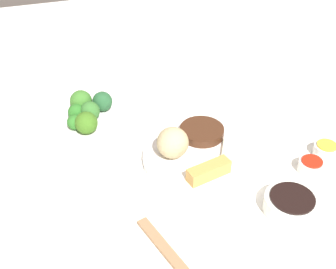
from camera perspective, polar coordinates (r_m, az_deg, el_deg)
name	(u,v)px	position (r m, az deg, el deg)	size (l,w,h in m)	color
tabletop	(204,163)	(0.97, 4.80, -3.82)	(2.20, 2.20, 0.02)	white
main_plate	(205,157)	(0.96, 4.88, -3.01)	(0.27, 0.27, 0.02)	white
rice_scoop	(173,143)	(0.93, 0.62, -1.09)	(0.07, 0.07, 0.07)	tan
spring_roll	(209,171)	(0.89, 5.43, -4.85)	(0.09, 0.03, 0.03)	gold
crab_rangoon_wonton	(237,151)	(0.96, 9.17, -2.24)	(0.08, 0.07, 0.01)	beige
stir_fry_heap	(202,132)	(1.00, 4.51, 0.39)	(0.10, 0.10, 0.02)	#432516
broccoli_plate	(92,122)	(1.08, -10.12, 1.69)	(0.23, 0.23, 0.01)	white
broccoli_floret_0	(90,111)	(1.06, -10.33, 3.08)	(0.05, 0.05, 0.05)	#356F2D
broccoli_floret_1	(86,123)	(1.02, -10.81, 1.53)	(0.05, 0.05, 0.05)	#3C6D1E
broccoli_floret_2	(75,122)	(1.04, -12.27, 1.61)	(0.04, 0.04, 0.04)	#2D6D24
broccoli_floret_3	(81,101)	(1.10, -11.48, 4.36)	(0.06, 0.06, 0.06)	#3B742A
broccoli_floret_4	(102,101)	(1.09, -8.72, 4.37)	(0.05, 0.05, 0.05)	#255730
broccoli_floret_5	(76,112)	(1.07, -12.08, 2.91)	(0.04, 0.04, 0.04)	#2C6E24
soy_sauce_bowl	(291,205)	(0.87, 16.01, -8.97)	(0.10, 0.10, 0.03)	white
soy_sauce_bowl_liquid	(293,198)	(0.86, 16.22, -8.09)	(0.09, 0.09, 0.00)	black
sauce_ramekin_sweet_and_sour	(311,167)	(0.97, 18.44, -4.07)	(0.05, 0.05, 0.03)	white
sauce_ramekin_sweet_and_sour_liquid	(312,161)	(0.96, 18.62, -3.39)	(0.04, 0.04, 0.00)	red
sauce_ramekin_hot_mustard	(326,150)	(1.03, 20.22, -2.01)	(0.05, 0.05, 0.03)	white
sauce_ramekin_hot_mustard_liquid	(327,145)	(1.02, 20.39, -1.34)	(0.04, 0.04, 0.00)	yellow
chopsticks_pair	(174,260)	(0.77, 0.86, -16.38)	(0.22, 0.02, 0.01)	#A17752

